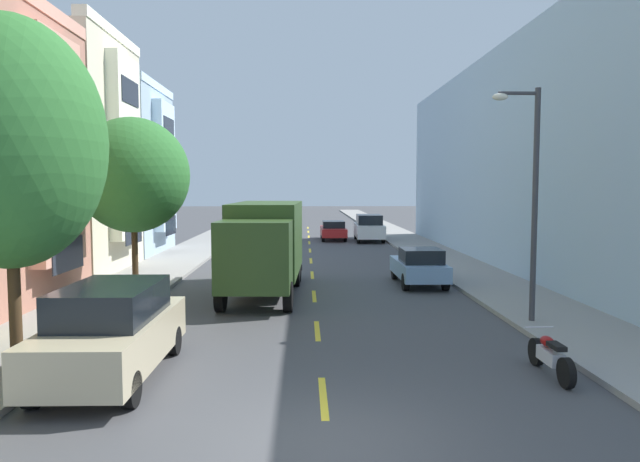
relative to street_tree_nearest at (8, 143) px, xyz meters
name	(u,v)px	position (x,y,z in m)	size (l,w,h in m)	color
ground_plane	(310,246)	(6.40, 26.42, -4.82)	(160.00, 160.00, 0.00)	#424244
sidewalk_left	(198,248)	(-0.70, 24.42, -4.75)	(3.20, 120.00, 0.14)	gray
sidewalk_right	(421,247)	(13.50, 24.42, -4.75)	(3.20, 120.00, 0.14)	gray
lane_centerline_dashes	(310,255)	(6.40, 20.92, -4.81)	(0.14, 47.20, 0.01)	yellow
townhouse_fourth_powder_blue	(66,173)	(-7.68, 21.71, -0.09)	(11.59, 7.13, 9.85)	#9EB7CC
apartment_block_opposite	(586,160)	(20.10, 16.42, 0.44)	(10.00, 36.00, 10.52)	#9EB7CC
street_tree_nearest	(8,143)	(0.00, 0.00, 0.00)	(3.89, 3.89, 7.28)	#47331E
street_tree_second	(133,175)	(0.00, 8.57, -0.48)	(3.95, 3.95, 6.23)	#47331E
street_lamp	(530,187)	(12.34, 3.89, -0.89)	(1.35, 0.28, 6.50)	#38383D
delivery_box_truck	(265,242)	(4.61, 9.15, -2.92)	(2.70, 8.05, 3.32)	#2D471E
parked_hatchback_sky	(419,266)	(10.65, 10.71, -4.06)	(1.76, 4.01, 1.50)	#7A9EC6
parked_suv_teal	(257,223)	(2.19, 34.76, -3.83)	(2.05, 4.84, 1.93)	#195B60
parked_hatchback_charcoal	(268,217)	(2.18, 49.45, -4.06)	(1.81, 4.03, 1.50)	#333338
parked_suv_white	(369,228)	(10.74, 29.45, -3.83)	(2.09, 4.86, 1.93)	silver
parked_suv_champagne	(112,330)	(2.12, -0.35, -3.83)	(1.99, 4.82, 1.93)	tan
moving_red_sedan	(333,230)	(8.20, 30.50, -4.07)	(1.80, 4.50, 1.43)	#AD1E1E
parked_motorcycle	(550,356)	(11.15, -0.48, -4.41)	(0.62, 2.05, 0.90)	black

